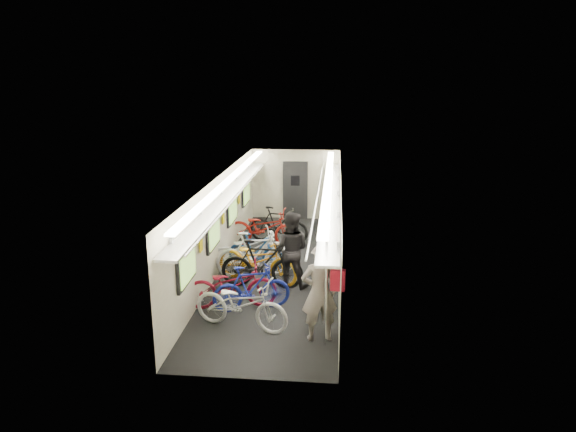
% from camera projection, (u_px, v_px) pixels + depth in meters
% --- Properties ---
extents(train_car_shell, '(10.00, 10.00, 10.00)m').
position_uv_depth(train_car_shell, '(269.00, 199.00, 13.44)').
color(train_car_shell, black).
rests_on(train_car_shell, ground).
extents(bicycle_0, '(2.06, 1.18, 1.02)m').
position_uv_depth(bicycle_0, '(241.00, 304.00, 9.90)').
color(bicycle_0, silver).
rests_on(bicycle_0, ground).
extents(bicycle_1, '(1.71, 0.96, 0.99)m').
position_uv_depth(bicycle_1, '(252.00, 288.00, 10.70)').
color(bicycle_1, navy).
rests_on(bicycle_1, ground).
extents(bicycle_2, '(2.02, 1.04, 1.01)m').
position_uv_depth(bicycle_2, '(232.00, 285.00, 10.81)').
color(bicycle_2, maroon).
rests_on(bicycle_2, ground).
extents(bicycle_3, '(1.95, 0.62, 1.16)m').
position_uv_depth(bicycle_3, '(262.00, 264.00, 11.84)').
color(bicycle_3, black).
rests_on(bicycle_3, ground).
extents(bicycle_4, '(2.25, 1.44, 1.11)m').
position_uv_depth(bicycle_4, '(257.00, 260.00, 12.16)').
color(bicycle_4, orange).
rests_on(bicycle_4, ground).
extents(bicycle_5, '(1.98, 0.91, 1.15)m').
position_uv_depth(bicycle_5, '(255.00, 254.00, 12.51)').
color(bicycle_5, silver).
rests_on(bicycle_5, ground).
extents(bicycle_6, '(2.10, 1.41, 1.05)m').
position_uv_depth(bicycle_6, '(249.00, 250.00, 13.02)').
color(bicycle_6, '#AAA9AD').
rests_on(bicycle_6, ground).
extents(bicycle_7, '(1.61, 0.81, 0.93)m').
position_uv_depth(bicycle_7, '(256.00, 251.00, 13.10)').
color(bicycle_7, navy).
rests_on(bicycle_7, ground).
extents(bicycle_8, '(2.22, 1.03, 1.12)m').
position_uv_depth(bicycle_8, '(263.00, 228.00, 14.76)').
color(bicycle_8, maroon).
rests_on(bicycle_8, ground).
extents(bicycle_9, '(1.87, 0.85, 1.09)m').
position_uv_depth(bicycle_9, '(278.00, 225.00, 15.13)').
color(bicycle_9, black).
rests_on(bicycle_9, ground).
extents(passenger_near, '(0.76, 0.59, 1.86)m').
position_uv_depth(passenger_near, '(319.00, 293.00, 9.38)').
color(passenger_near, gray).
rests_on(passenger_near, ground).
extents(passenger_mid, '(0.97, 0.82, 1.80)m').
position_uv_depth(passenger_mid, '(291.00, 250.00, 11.85)').
color(passenger_mid, black).
rests_on(passenger_mid, ground).
extents(backpack, '(0.27, 0.17, 0.38)m').
position_uv_depth(backpack, '(338.00, 280.00, 9.06)').
color(backpack, '#B61227').
rests_on(backpack, passenger_near).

